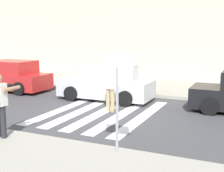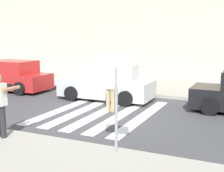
{
  "view_description": "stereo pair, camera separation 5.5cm",
  "coord_description": "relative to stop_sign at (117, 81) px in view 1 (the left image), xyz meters",
  "views": [
    {
      "loc": [
        5.02,
        -9.94,
        2.91
      ],
      "look_at": [
        0.6,
        -0.2,
        1.1
      ],
      "focal_mm": 50.0,
      "sensor_mm": 36.0,
      "label": 1
    },
    {
      "loc": [
        5.07,
        -9.91,
        2.91
      ],
      "look_at": [
        0.6,
        -0.2,
        1.1
      ],
      "focal_mm": 50.0,
      "sensor_mm": 36.0,
      "label": 2
    }
  ],
  "objects": [
    {
      "name": "stop_sign",
      "position": [
        0.0,
        0.0,
        0.0
      ],
      "size": [
        0.76,
        0.08,
        2.34
      ],
      "color": "gray",
      "rests_on": "sidewalk_near"
    },
    {
      "name": "parked_car_silver",
      "position": [
        -3.01,
        5.76,
        -1.11
      ],
      "size": [
        4.1,
        1.92,
        1.55
      ],
      "color": "#B7BABF",
      "rests_on": "ground"
    },
    {
      "name": "parked_car_red",
      "position": [
        -8.43,
        5.76,
        -1.11
      ],
      "size": [
        4.1,
        1.92,
        1.55
      ],
      "color": "red",
      "rests_on": "ground"
    },
    {
      "name": "crosswalk_stripe_1",
      "position": [
        -3.02,
        3.66,
        -1.83
      ],
      "size": [
        0.44,
        5.2,
        0.01
      ],
      "primitive_type": "cube",
      "color": "silver",
      "rests_on": "ground"
    },
    {
      "name": "crosswalk_stripe_2",
      "position": [
        -2.22,
        3.66,
        -1.83
      ],
      "size": [
        0.44,
        5.2,
        0.01
      ],
      "primitive_type": "cube",
      "color": "silver",
      "rests_on": "ground"
    },
    {
      "name": "pedestrian_crossing",
      "position": [
        -1.98,
        3.9,
        -0.86
      ],
      "size": [
        0.58,
        0.28,
        1.72
      ],
      "color": "tan",
      "rests_on": "ground"
    },
    {
      "name": "crosswalk_stripe_3",
      "position": [
        -1.42,
        3.66,
        -1.83
      ],
      "size": [
        0.44,
        5.2,
        0.01
      ],
      "primitive_type": "cube",
      "color": "silver",
      "rests_on": "ground"
    },
    {
      "name": "ground_plane",
      "position": [
        -2.22,
        3.46,
        -1.83
      ],
      "size": [
        120.0,
        120.0,
        0.0
      ],
      "primitive_type": "plane",
      "color": "#424244"
    },
    {
      "name": "sidewalk_far",
      "position": [
        -2.22,
        9.46,
        -1.76
      ],
      "size": [
        60.0,
        4.8,
        0.14
      ],
      "primitive_type": "cube",
      "color": "#9E998C",
      "rests_on": "ground"
    },
    {
      "name": "crosswalk_stripe_4",
      "position": [
        -0.62,
        3.66,
        -1.83
      ],
      "size": [
        0.44,
        5.2,
        0.01
      ],
      "primitive_type": "cube",
      "color": "silver",
      "rests_on": "ground"
    },
    {
      "name": "building_facade_far",
      "position": [
        -2.22,
        13.86,
        1.98
      ],
      "size": [
        56.0,
        4.0,
        7.63
      ],
      "primitive_type": "cube",
      "color": "beige",
      "rests_on": "ground"
    },
    {
      "name": "crosswalk_stripe_0",
      "position": [
        -3.82,
        3.66,
        -1.83
      ],
      "size": [
        0.44,
        5.2,
        0.01
      ],
      "primitive_type": "cube",
      "color": "silver",
      "rests_on": "ground"
    }
  ]
}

